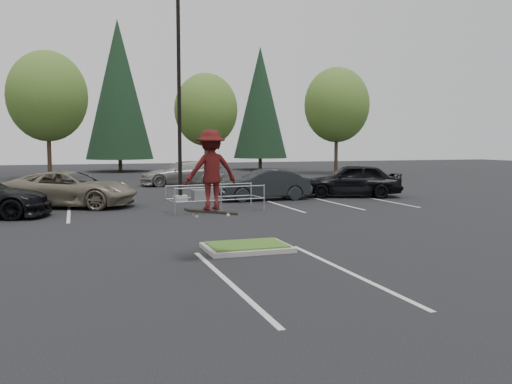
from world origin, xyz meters
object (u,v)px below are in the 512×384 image
object	(u,v)px
car_r_charc	(263,185)
car_far_silver	(182,173)
skateboarder	(211,170)
decid_c	(206,112)
conif_c	(260,103)
conif_b	(119,89)
decid_b	(47,99)
car_r_black	(352,180)
decid_d	(336,107)
light_pole	(179,105)
cart_corral	(205,195)
car_l_tan	(69,189)

from	to	relation	value
car_r_charc	car_far_silver	world-z (taller)	car_far_silver
skateboarder	decid_c	bearing A→B (deg)	-106.21
decid_c	conif_c	bearing A→B (deg)	50.36
conif_b	skateboarder	distance (m)	41.91
decid_b	car_r_black	distance (m)	25.01
conif_b	car_far_silver	xyz separation A→B (m)	(2.47, -18.70, -7.06)
car_r_black	conif_c	bearing A→B (deg)	-169.56
decid_d	car_r_black	distance (m)	21.32
decid_d	car_far_silver	size ratio (longest dim) A/B	1.74
light_pole	car_far_silver	size ratio (longest dim) A/B	1.87
light_pole	cart_corral	distance (m)	5.61
conif_c	car_l_tan	bearing A→B (deg)	-123.45
decid_d	conif_c	distance (m)	10.04
decid_d	cart_corral	world-z (taller)	decid_d
cart_corral	skateboarder	distance (m)	9.28
conif_c	cart_corral	bearing A→B (deg)	-112.77
car_far_silver	car_l_tan	bearing A→B (deg)	-37.28
cart_corral	car_r_charc	size ratio (longest dim) A/B	0.87
car_r_black	decid_b	bearing A→B (deg)	-121.23
decid_c	conif_b	size ratio (longest dim) A/B	0.58
decid_b	car_r_black	world-z (taller)	decid_b
decid_c	car_r_black	world-z (taller)	decid_c
decid_c	car_r_charc	xyz separation A→B (m)	(-1.49, -18.33, -4.50)
light_pole	decid_c	world-z (taller)	light_pole
skateboarder	decid_d	bearing A→B (deg)	-124.57
decid_b	decid_d	bearing A→B (deg)	-0.48
conif_b	car_r_charc	world-z (taller)	conif_b
conif_c	car_r_black	bearing A→B (deg)	-99.39
decid_c	conif_c	xyz separation A→B (m)	(8.01, 9.67, 1.59)
conif_c	car_r_charc	bearing A→B (deg)	-108.74
conif_c	cart_corral	distance (m)	34.76
skateboarder	car_r_black	world-z (taller)	skateboarder
decid_d	cart_corral	bearing A→B (deg)	-127.60
car_far_silver	decid_b	bearing A→B (deg)	-139.07
car_r_charc	cart_corral	bearing A→B (deg)	-46.50
decid_d	skateboarder	bearing A→B (deg)	-121.49
conif_c	car_r_charc	world-z (taller)	conif_c
car_l_tan	car_r_charc	distance (m)	9.00
decid_b	car_r_charc	size ratio (longest dim) A/B	2.11
skateboarder	light_pole	bearing A→B (deg)	-100.54
skateboarder	car_r_charc	world-z (taller)	skateboarder
conif_c	car_far_silver	bearing A→B (deg)	-123.09
skateboarder	car_l_tan	size ratio (longest dim) A/B	0.36
car_r_black	conif_b	bearing A→B (deg)	-142.26
decid_c	conif_b	bearing A→B (deg)	119.32
car_far_silver	skateboarder	bearing A→B (deg)	-12.34
decid_c	conif_b	distance (m)	12.51
skateboarder	car_r_charc	xyz separation A→B (m)	(5.70, 12.50, -1.41)
decid_d	skateboarder	size ratio (longest dim) A/B	4.62
decid_c	decid_d	distance (m)	12.03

